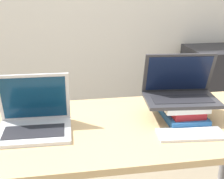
# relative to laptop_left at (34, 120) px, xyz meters

# --- Properties ---
(desk) EXTENTS (1.63, 0.73, 0.78)m
(desk) POSITION_rel_laptop_left_xyz_m (0.40, -0.00, -0.13)
(desk) COLOR tan
(desk) RESTS_ON ground_plane
(laptop_left) EXTENTS (0.33, 0.27, 0.26)m
(laptop_left) POSITION_rel_laptop_left_xyz_m (0.00, 0.00, 0.00)
(laptop_left) COLOR silver
(laptop_left) RESTS_ON desk
(book_stack) EXTENTS (0.22, 0.28, 0.09)m
(book_stack) POSITION_rel_laptop_left_xyz_m (0.72, 0.03, -0.01)
(book_stack) COLOR #235693
(book_stack) RESTS_ON desk
(laptop_on_books) EXTENTS (0.37, 0.26, 0.23)m
(laptop_on_books) POSITION_rel_laptop_left_xyz_m (0.71, 0.04, 0.09)
(laptop_on_books) COLOR #333338
(laptop_on_books) RESTS_ON book_stack
(wireless_keyboard) EXTENTS (0.31, 0.15, 0.01)m
(wireless_keyboard) POSITION_rel_laptop_left_xyz_m (0.69, -0.17, -0.05)
(wireless_keyboard) COLOR silver
(wireless_keyboard) RESTS_ON desk
(mini_fridge) EXTENTS (0.58, 0.50, 0.89)m
(mini_fridge) POSITION_rel_laptop_left_xyz_m (1.52, 1.11, -0.38)
(mini_fridge) COLOR #232328
(mini_fridge) RESTS_ON ground_plane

